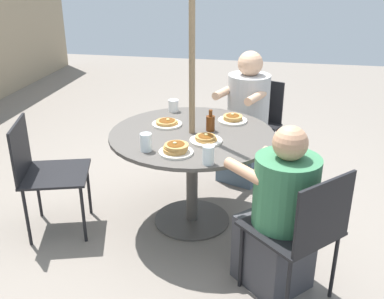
{
  "coord_description": "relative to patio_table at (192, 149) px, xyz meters",
  "views": [
    {
      "loc": [
        -3.02,
        -0.57,
        1.95
      ],
      "look_at": [
        0.0,
        0.0,
        0.62
      ],
      "focal_mm": 42.0,
      "sensor_mm": 36.0,
      "label": 1
    }
  ],
  "objects": [
    {
      "name": "ground_plane",
      "position": [
        0.0,
        0.0,
        -0.62
      ],
      "size": [
        12.0,
        12.0,
        0.0
      ],
      "primitive_type": "plane",
      "color": "gray"
    },
    {
      "name": "patio_table",
      "position": [
        0.0,
        0.0,
        0.0
      ],
      "size": [
        1.22,
        1.22,
        0.75
      ],
      "color": "#4C4742",
      "rests_on": "ground"
    },
    {
      "name": "umbrella_pole",
      "position": [
        0.0,
        0.0,
        0.46
      ],
      "size": [
        0.04,
        0.04,
        2.14
      ],
      "primitive_type": "cylinder",
      "color": "#846B4C",
      "rests_on": "ground"
    },
    {
      "name": "patio_chair_north",
      "position": [
        -0.77,
        -0.79,
        -0.1
      ],
      "size": [
        0.66,
        0.66,
        0.88
      ],
      "rotation": [
        0.0,
        0.0,
        -0.77
      ],
      "color": "black",
      "rests_on": "ground"
    },
    {
      "name": "diner_north",
      "position": [
        -0.64,
        -0.66,
        -0.13
      ],
      "size": [
        0.61,
        0.61,
        1.09
      ],
      "rotation": [
        0.0,
        0.0,
        -0.77
      ],
      "color": "#3D3D42",
      "rests_on": "ground"
    },
    {
      "name": "patio_chair_east",
      "position": [
        1.02,
        -0.4,
        -0.1
      ],
      "size": [
        0.6,
        0.6,
        0.88
      ],
      "rotation": [
        0.0,
        0.0,
        1.19
      ],
      "color": "black",
      "rests_on": "ground"
    },
    {
      "name": "diner_east",
      "position": [
        0.86,
        -0.34,
        -0.08
      ],
      "size": [
        0.58,
        0.52,
        1.19
      ],
      "rotation": [
        0.0,
        0.0,
        1.19
      ],
      "color": "slate",
      "rests_on": "ground"
    },
    {
      "name": "patio_chair_south",
      "position": [
        -0.32,
        1.05,
        -0.1
      ],
      "size": [
        0.58,
        0.58,
        0.88
      ],
      "rotation": [
        0.0,
        0.0,
        -2.84
      ],
      "color": "black",
      "rests_on": "ground"
    },
    {
      "name": "pancake_plate_a",
      "position": [
        -0.39,
        0.03,
        0.16
      ],
      "size": [
        0.23,
        0.23,
        0.08
      ],
      "color": "silver",
      "rests_on": "patio_table"
    },
    {
      "name": "pancake_plate_b",
      "position": [
        0.12,
        0.22,
        0.15
      ],
      "size": [
        0.23,
        0.23,
        0.05
      ],
      "color": "silver",
      "rests_on": "patio_table"
    },
    {
      "name": "pancake_plate_c",
      "position": [
        -0.15,
        -0.13,
        0.15
      ],
      "size": [
        0.23,
        0.23,
        0.06
      ],
      "color": "silver",
      "rests_on": "patio_table"
    },
    {
      "name": "pancake_plate_d",
      "position": [
        0.3,
        -0.27,
        0.15
      ],
      "size": [
        0.23,
        0.23,
        0.06
      ],
      "color": "silver",
      "rests_on": "patio_table"
    },
    {
      "name": "syrup_bottle",
      "position": [
        0.07,
        -0.13,
        0.2
      ],
      "size": [
        0.09,
        0.07,
        0.16
      ],
      "color": "#602D0F",
      "rests_on": "patio_table"
    },
    {
      "name": "coffee_cup",
      "position": [
        0.46,
        0.24,
        0.18
      ],
      "size": [
        0.08,
        0.08,
        0.1
      ],
      "color": "white",
      "rests_on": "patio_table"
    },
    {
      "name": "drinking_glass_a",
      "position": [
        -0.38,
        0.24,
        0.19
      ],
      "size": [
        0.08,
        0.08,
        0.12
      ],
      "primitive_type": "cylinder",
      "color": "silver",
      "rests_on": "patio_table"
    },
    {
      "name": "drinking_glass_b",
      "position": [
        -0.51,
        -0.2,
        0.19
      ],
      "size": [
        0.07,
        0.07,
        0.12
      ],
      "primitive_type": "cylinder",
      "color": "silver",
      "rests_on": "patio_table"
    }
  ]
}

